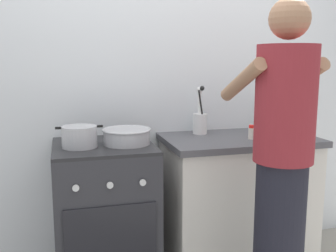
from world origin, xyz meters
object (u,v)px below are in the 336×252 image
oil_bottle (271,120)px  pot (80,137)px  mixing_bowl (127,136)px  spice_bottle (252,132)px  utensil_crock (200,121)px  stove_range (105,215)px  person (282,169)px

oil_bottle → pot: bearing=179.4°
mixing_bowl → spice_bottle: (0.81, -0.06, -0.01)m
utensil_crock → spice_bottle: utensil_crock is taller
spice_bottle → pot: bearing=177.6°
mixing_bowl → utensil_crock: utensil_crock is taller
stove_range → mixing_bowl: size_ratio=3.03×
pot → mixing_bowl: 0.28m
utensil_crock → oil_bottle: bearing=-28.6°
mixing_bowl → utensil_crock: size_ratio=0.89×
pot → spice_bottle: size_ratio=2.98×
stove_range → mixing_bowl: (0.14, -0.03, 0.50)m
pot → spice_bottle: 1.09m
stove_range → person: person is taller
utensil_crock → person: 0.83m
spice_bottle → utensil_crock: bearing=135.0°
stove_range → person: size_ratio=0.53×
stove_range → pot: size_ratio=3.32×
stove_range → spice_bottle: spice_bottle is taller
person → stove_range: bearing=142.8°
pot → oil_bottle: size_ratio=1.04×
stove_range → person: 1.13m
pot → mixing_bowl: (0.28, 0.01, -0.01)m
stove_range → spice_bottle: (0.95, -0.09, 0.49)m
pot → utensil_crock: bearing=14.7°
stove_range → mixing_bowl: 0.52m
oil_bottle → person: size_ratio=0.15×
stove_range → mixing_bowl: mixing_bowl is taller
oil_bottle → person: (-0.27, -0.58, -0.15)m
utensil_crock → person: bearing=-79.4°
mixing_bowl → spice_bottle: 0.81m
mixing_bowl → pot: bearing=-177.1°
stove_range → utensil_crock: bearing=14.4°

